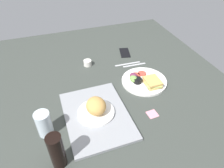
{
  "coord_description": "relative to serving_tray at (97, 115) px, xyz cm",
  "views": [
    {
      "loc": [
        -89.86,
        34.76,
        83.28
      ],
      "look_at": [
        2.0,
        3.0,
        4.0
      ],
      "focal_mm": 32.83,
      "sensor_mm": 36.0,
      "label": 1
    }
  ],
  "objects": [
    {
      "name": "bread_plate_near",
      "position": [
        0.69,
        -0.16,
        4.64
      ],
      "size": [
        19.68,
        19.68,
        9.61
      ],
      "color": "white",
      "rests_on": "serving_tray"
    },
    {
      "name": "ground_plane",
      "position": [
        16.62,
        -18.24,
        -2.3
      ],
      "size": [
        190.0,
        150.0,
        3.0
      ],
      "primitive_type": "cube",
      "color": "#383D38"
    },
    {
      "name": "espresso_cup",
      "position": [
        49.43,
        -7.26,
        1.2
      ],
      "size": [
        5.6,
        5.6,
        4.0
      ],
      "primitive_type": "cylinder",
      "color": "silver",
      "rests_on": "ground_plane"
    },
    {
      "name": "cell_phone",
      "position": [
        56.87,
        -39.14,
        -0.4
      ],
      "size": [
        15.69,
        10.37,
        0.8
      ],
      "primitive_type": "cube",
      "rotation": [
        0.0,
        0.0,
        -0.24
      ],
      "color": "black",
      "rests_on": "ground_plane"
    },
    {
      "name": "drinking_glass",
      "position": [
        -2.42,
        26.44,
        5.97
      ],
      "size": [
        7.41,
        7.41,
        13.54
      ],
      "primitive_type": "cylinder",
      "color": "silver",
      "rests_on": "ground_plane"
    },
    {
      "name": "serving_tray",
      "position": [
        0.0,
        0.0,
        0.0
      ],
      "size": [
        45.36,
        33.5,
        1.6
      ],
      "primitive_type": "cube",
      "rotation": [
        0.0,
        0.0,
        0.01
      ],
      "color": "gray",
      "rests_on": "ground_plane"
    },
    {
      "name": "knife",
      "position": [
        41.41,
        -35.24,
        -0.55
      ],
      "size": [
        2.21,
        19.04,
        0.5
      ],
      "primitive_type": "cube",
      "rotation": [
        0.0,
        0.0,
        1.53
      ],
      "color": "#B7B7BC",
      "rests_on": "ground_plane"
    },
    {
      "name": "sticky_note",
      "position": [
        -8.49,
        -29.19,
        -0.74
      ],
      "size": [
        5.97,
        5.97,
        0.12
      ],
      "primitive_type": "cube",
      "rotation": [
        0.0,
        0.0,
        0.07
      ],
      "color": "pink",
      "rests_on": "ground_plane"
    },
    {
      "name": "soda_bottle",
      "position": [
        -20.95,
        22.39,
        8.23
      ],
      "size": [
        6.4,
        6.4,
        18.07
      ],
      "primitive_type": "cylinder",
      "color": "black",
      "rests_on": "ground_plane"
    },
    {
      "name": "plate_with_salad",
      "position": [
        17.75,
        -36.83,
        0.89
      ],
      "size": [
        29.05,
        29.05,
        5.4
      ],
      "color": "white",
      "rests_on": "ground_plane"
    },
    {
      "name": "fork",
      "position": [
        38.41,
        -39.24,
        -0.55
      ],
      "size": [
        2.03,
        17.04,
        0.5
      ],
      "primitive_type": "cube",
      "rotation": [
        0.0,
        0.0,
        1.53
      ],
      "color": "#B7B7BC",
      "rests_on": "ground_plane"
    }
  ]
}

